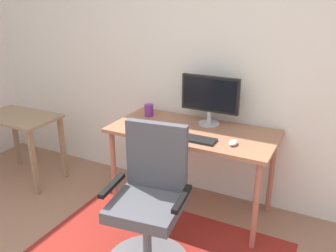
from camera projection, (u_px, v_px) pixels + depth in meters
The scene contains 9 objects.
wall_back at pixel (218, 56), 3.04m from camera, with size 6.00×0.10×2.60m, color silver.
desk at pixel (192, 139), 2.95m from camera, with size 1.37×0.66×0.75m.
monitor at pixel (210, 96), 2.96m from camera, with size 0.50×0.18×0.42m.
keyboard at pixel (189, 138), 2.74m from camera, with size 0.43×0.13×0.02m, color black.
computer_mouse at pixel (233, 143), 2.63m from camera, with size 0.06×0.10×0.03m, color white.
coffee_cup at pixel (149, 110), 3.24m from camera, with size 0.08×0.08×0.11m, color #6F2984.
cell_phone at pixel (156, 129), 2.93m from camera, with size 0.07×0.14×0.01m, color black.
office_chair at pixel (150, 216), 2.40m from camera, with size 0.59×0.59×1.02m.
side_table at pixel (21, 127), 3.51m from camera, with size 0.76×0.46×0.68m.
Camera 1 is at (1.01, -0.72, 1.81)m, focal length 37.98 mm.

